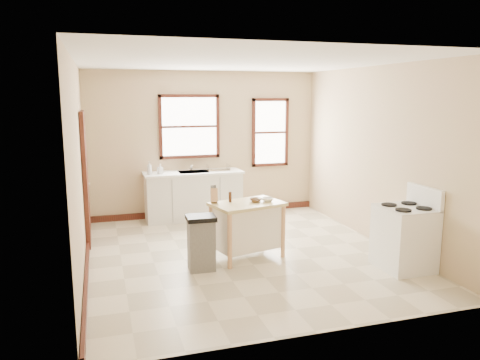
# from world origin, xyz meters

# --- Properties ---
(floor) EXTENTS (5.00, 5.00, 0.00)m
(floor) POSITION_xyz_m (0.00, 0.00, 0.00)
(floor) COLOR beige
(floor) RESTS_ON ground
(ceiling) EXTENTS (5.00, 5.00, 0.00)m
(ceiling) POSITION_xyz_m (0.00, 0.00, 2.80)
(ceiling) COLOR white
(ceiling) RESTS_ON ground
(wall_back) EXTENTS (4.50, 0.04, 2.80)m
(wall_back) POSITION_xyz_m (0.00, 2.50, 1.40)
(wall_back) COLOR tan
(wall_back) RESTS_ON ground
(wall_left) EXTENTS (0.04, 5.00, 2.80)m
(wall_left) POSITION_xyz_m (-2.25, 0.00, 1.40)
(wall_left) COLOR tan
(wall_left) RESTS_ON ground
(wall_right) EXTENTS (0.04, 5.00, 2.80)m
(wall_right) POSITION_xyz_m (2.25, 0.00, 1.40)
(wall_right) COLOR tan
(wall_right) RESTS_ON ground
(window_main) EXTENTS (1.17, 0.06, 1.22)m
(window_main) POSITION_xyz_m (-0.30, 2.48, 1.75)
(window_main) COLOR #37180F
(window_main) RESTS_ON wall_back
(window_side) EXTENTS (0.77, 0.06, 1.37)m
(window_side) POSITION_xyz_m (1.35, 2.48, 1.60)
(window_side) COLOR #37180F
(window_side) RESTS_ON wall_back
(door_left) EXTENTS (0.06, 0.90, 2.10)m
(door_left) POSITION_xyz_m (-2.21, 1.30, 1.05)
(door_left) COLOR #37180F
(door_left) RESTS_ON ground
(baseboard_back) EXTENTS (4.50, 0.04, 0.12)m
(baseboard_back) POSITION_xyz_m (0.00, 2.47, 0.06)
(baseboard_back) COLOR #37180F
(baseboard_back) RESTS_ON ground
(baseboard_left) EXTENTS (0.04, 5.00, 0.12)m
(baseboard_left) POSITION_xyz_m (-2.22, 0.00, 0.06)
(baseboard_left) COLOR #37180F
(baseboard_left) RESTS_ON ground
(sink_counter) EXTENTS (1.86, 0.62, 0.92)m
(sink_counter) POSITION_xyz_m (-0.30, 2.20, 0.46)
(sink_counter) COLOR silver
(sink_counter) RESTS_ON ground
(faucet) EXTENTS (0.03, 0.03, 0.22)m
(faucet) POSITION_xyz_m (-0.30, 2.38, 1.03)
(faucet) COLOR silver
(faucet) RESTS_ON sink_counter
(soap_bottle_a) EXTENTS (0.12, 0.12, 0.24)m
(soap_bottle_a) POSITION_xyz_m (-1.12, 2.13, 1.04)
(soap_bottle_a) COLOR #B2B2B2
(soap_bottle_a) RESTS_ON sink_counter
(soap_bottle_b) EXTENTS (0.11, 0.11, 0.18)m
(soap_bottle_b) POSITION_xyz_m (-0.93, 2.13, 1.01)
(soap_bottle_b) COLOR #B2B2B2
(soap_bottle_b) RESTS_ON sink_counter
(dish_rack) EXTENTS (0.43, 0.33, 0.11)m
(dish_rack) POSITION_xyz_m (0.18, 2.17, 0.97)
(dish_rack) COLOR silver
(dish_rack) RESTS_ON sink_counter
(kitchen_island) EXTENTS (1.13, 0.86, 0.82)m
(kitchen_island) POSITION_xyz_m (0.02, -0.15, 0.41)
(kitchen_island) COLOR #D0BE7A
(kitchen_island) RESTS_ON ground
(knife_block) EXTENTS (0.12, 0.12, 0.20)m
(knife_block) POSITION_xyz_m (-0.44, -0.02, 0.92)
(knife_block) COLOR #DBB673
(knife_block) RESTS_ON kitchen_island
(pepper_grinder) EXTENTS (0.05, 0.05, 0.15)m
(pepper_grinder) POSITION_xyz_m (-0.21, -0.05, 0.89)
(pepper_grinder) COLOR #3F2010
(pepper_grinder) RESTS_ON kitchen_island
(bowl_a) EXTENTS (0.18, 0.18, 0.04)m
(bowl_a) POSITION_xyz_m (0.14, -0.15, 0.84)
(bowl_a) COLOR brown
(bowl_a) RESTS_ON kitchen_island
(bowl_b) EXTENTS (0.22, 0.22, 0.04)m
(bowl_b) POSITION_xyz_m (0.17, -0.09, 0.84)
(bowl_b) COLOR brown
(bowl_b) RESTS_ON kitchen_island
(bowl_c) EXTENTS (0.23, 0.23, 0.05)m
(bowl_c) POSITION_xyz_m (0.32, -0.16, 0.84)
(bowl_c) COLOR white
(bowl_c) RESTS_ON kitchen_island
(trash_bin) EXTENTS (0.40, 0.34, 0.75)m
(trash_bin) POSITION_xyz_m (-0.73, -0.45, 0.38)
(trash_bin) COLOR slate
(trash_bin) RESTS_ON ground
(gas_stove) EXTENTS (0.69, 0.70, 1.13)m
(gas_stove) POSITION_xyz_m (1.92, -1.20, 0.56)
(gas_stove) COLOR white
(gas_stove) RESTS_ON ground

